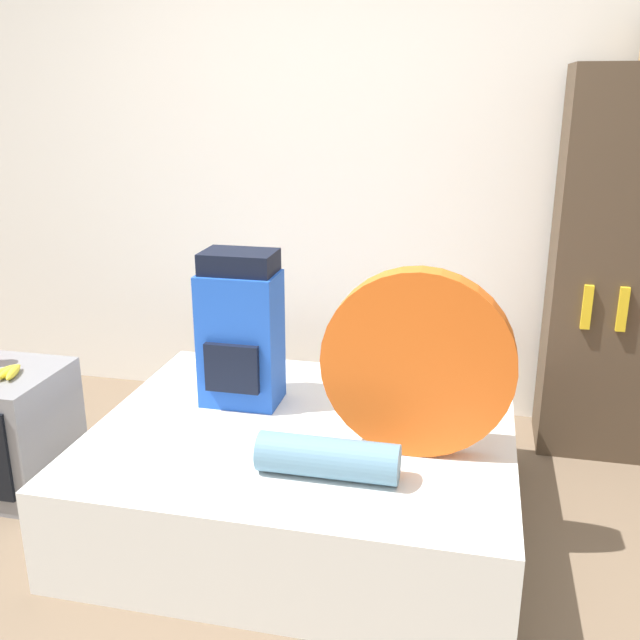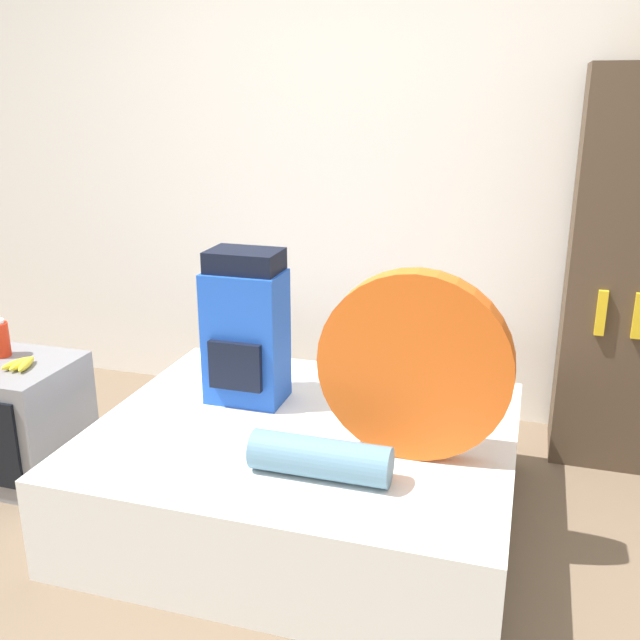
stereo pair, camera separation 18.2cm
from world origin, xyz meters
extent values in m
plane|color=brown|center=(0.00, 0.00, 0.00)|extent=(16.00, 16.00, 0.00)
cube|color=white|center=(0.00, 1.78, 1.30)|extent=(8.00, 0.05, 2.60)
cube|color=white|center=(0.04, 0.60, 0.20)|extent=(1.64, 1.38, 0.40)
cube|color=blue|center=(-0.27, 0.78, 0.69)|extent=(0.32, 0.22, 0.57)
cube|color=black|center=(-0.27, 0.79, 1.01)|extent=(0.30, 0.20, 0.09)
cube|color=black|center=(-0.27, 0.65, 0.60)|extent=(0.23, 0.03, 0.20)
cylinder|color=#E05B19|center=(0.49, 0.49, 0.75)|extent=(0.69, 0.10, 0.69)
cylinder|color=#5B849E|center=(0.21, 0.24, 0.48)|extent=(0.49, 0.14, 0.14)
cube|color=gray|center=(-1.30, 0.54, 0.27)|extent=(0.52, 0.48, 0.54)
ellipsoid|color=yellow|center=(-1.23, 0.52, 0.56)|extent=(0.08, 0.16, 0.03)
ellipsoid|color=yellow|center=(-1.21, 0.52, 0.56)|extent=(0.03, 0.16, 0.03)
ellipsoid|color=yellow|center=(-1.19, 0.52, 0.56)|extent=(0.08, 0.16, 0.03)
cube|color=gold|center=(1.16, 1.32, 0.76)|extent=(0.04, 0.02, 0.20)
cube|color=gold|center=(1.31, 1.32, 0.76)|extent=(0.04, 0.02, 0.20)
camera|label=1|loc=(0.67, -1.89, 1.69)|focal=40.00mm
camera|label=2|loc=(0.84, -1.84, 1.69)|focal=40.00mm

